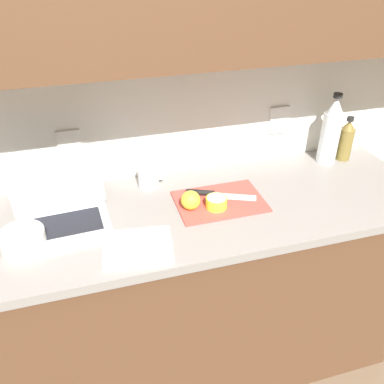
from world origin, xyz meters
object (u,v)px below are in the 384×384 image
object	(u,v)px
laptop	(61,207)
bottle_green_soda	(331,131)
lemon_half_cut	(216,202)
lemon_whole_beside	(191,200)
cutting_board	(220,201)
bottle_oil_tall	(346,140)
knife	(209,193)
measuring_cup	(148,176)
bowl_white	(23,240)

from	to	relation	value
laptop	bottle_green_soda	xyz separation A→B (m)	(1.14, 0.14, 0.08)
lemon_half_cut	lemon_whole_beside	xyz separation A→B (m)	(-0.09, 0.02, 0.02)
lemon_half_cut	bottle_green_soda	world-z (taller)	bottle_green_soda
cutting_board	bottle_oil_tall	bearing A→B (deg)	15.54
bottle_oil_tall	lemon_whole_beside	bearing A→B (deg)	-165.50
knife	measuring_cup	size ratio (longest dim) A/B	2.52
knife	measuring_cup	distance (m)	0.26
lemon_half_cut	lemon_whole_beside	bearing A→B (deg)	168.65
bottle_green_soda	measuring_cup	bearing A→B (deg)	179.23
lemon_half_cut	lemon_whole_beside	size ratio (longest dim) A/B	1.11
measuring_cup	cutting_board	bearing A→B (deg)	-39.29
laptop	knife	xyz separation A→B (m)	(0.55, 0.00, -0.04)
lemon_whole_beside	bowl_white	size ratio (longest dim) A/B	0.49
knife	lemon_half_cut	size ratio (longest dim) A/B	3.27
lemon_half_cut	measuring_cup	distance (m)	0.31
bottle_green_soda	bowl_white	distance (m)	1.30
laptop	bottle_oil_tall	world-z (taller)	laptop
knife	lemon_half_cut	world-z (taller)	lemon_half_cut
lemon_half_cut	bowl_white	world-z (taller)	bowl_white
lemon_half_cut	laptop	bearing A→B (deg)	171.82
cutting_board	lemon_whole_beside	size ratio (longest dim) A/B	4.65
laptop	cutting_board	bearing A→B (deg)	-7.42
lemon_whole_beside	bottle_oil_tall	size ratio (longest dim) A/B	0.36
cutting_board	measuring_cup	size ratio (longest dim) A/B	3.22
cutting_board	knife	xyz separation A→B (m)	(-0.03, 0.05, 0.01)
lemon_whole_beside	measuring_cup	bearing A→B (deg)	118.74
bottle_oil_tall	bowl_white	world-z (taller)	bottle_oil_tall
lemon_whole_beside	laptop	bearing A→B (deg)	172.48
bottle_green_soda	bottle_oil_tall	bearing A→B (deg)	0.00
laptop	cutting_board	distance (m)	0.58
cutting_board	bowl_white	world-z (taller)	bowl_white
knife	lemon_whole_beside	world-z (taller)	lemon_whole_beside
knife	lemon_half_cut	bearing A→B (deg)	-65.67
laptop	lemon_half_cut	distance (m)	0.55
knife	bottle_green_soda	distance (m)	0.63
lemon_whole_beside	bottle_green_soda	distance (m)	0.72
laptop	lemon_half_cut	world-z (taller)	laptop
cutting_board	bottle_oil_tall	distance (m)	0.69
lemon_half_cut	bottle_oil_tall	bearing A→B (deg)	17.83
bottle_oil_tall	bottle_green_soda	bearing A→B (deg)	180.00
laptop	bowl_white	xyz separation A→B (m)	(-0.12, -0.11, -0.03)
lemon_half_cut	bottle_oil_tall	world-z (taller)	bottle_oil_tall
lemon_whole_beside	bowl_white	xyz separation A→B (m)	(-0.58, -0.05, -0.01)
bottle_green_soda	bowl_white	bearing A→B (deg)	-168.64
measuring_cup	knife	bearing A→B (deg)	-35.33
laptop	bottle_green_soda	distance (m)	1.16
knife	bowl_white	xyz separation A→B (m)	(-0.67, -0.12, 0.01)
knife	lemon_whole_beside	xyz separation A→B (m)	(-0.09, -0.06, 0.03)
cutting_board	knife	size ratio (longest dim) A/B	1.28
laptop	bowl_white	distance (m)	0.17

